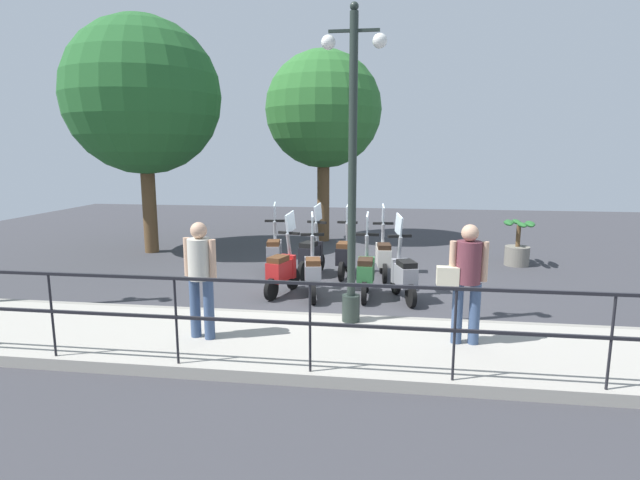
# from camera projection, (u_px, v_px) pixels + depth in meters

# --- Properties ---
(ground_plane) EXTENTS (28.00, 28.00, 0.00)m
(ground_plane) POSITION_uv_depth(u_px,v_px,m) (344.00, 287.00, 9.88)
(ground_plane) COLOR #38383D
(promenade_walkway) EXTENTS (2.20, 20.00, 0.15)m
(promenade_walkway) POSITION_uv_depth(u_px,v_px,m) (322.00, 343.00, 6.79)
(promenade_walkway) COLOR #A39E93
(promenade_walkway) RESTS_ON ground_plane
(fence_railing) EXTENTS (0.04, 16.03, 1.07)m
(fence_railing) POSITION_uv_depth(u_px,v_px,m) (310.00, 309.00, 5.62)
(fence_railing) COLOR black
(fence_railing) RESTS_ON promenade_walkway
(lamp_post_near) EXTENTS (0.26, 0.90, 4.48)m
(lamp_post_near) POSITION_uv_depth(u_px,v_px,m) (352.00, 188.00, 7.12)
(lamp_post_near) COLOR #232D28
(lamp_post_near) RESTS_ON promenade_walkway
(pedestrian_with_bag) EXTENTS (0.32, 0.65, 1.59)m
(pedestrian_with_bag) POSITION_uv_depth(u_px,v_px,m) (466.00, 275.00, 6.44)
(pedestrian_with_bag) COLOR #384C70
(pedestrian_with_bag) RESTS_ON promenade_walkway
(pedestrian_distant) EXTENTS (0.38, 0.48, 1.59)m
(pedestrian_distant) POSITION_uv_depth(u_px,v_px,m) (200.00, 271.00, 6.64)
(pedestrian_distant) COLOR #384C70
(pedestrian_distant) RESTS_ON promenade_walkway
(tree_large) EXTENTS (3.92, 3.92, 5.98)m
(tree_large) POSITION_uv_depth(u_px,v_px,m) (143.00, 97.00, 12.60)
(tree_large) COLOR brown
(tree_large) RESTS_ON ground_plane
(tree_distant) EXTENTS (3.34, 3.34, 5.50)m
(tree_distant) POSITION_uv_depth(u_px,v_px,m) (323.00, 110.00, 14.34)
(tree_distant) COLOR brown
(tree_distant) RESTS_ON ground_plane
(potted_palm) EXTENTS (1.06, 0.66, 1.05)m
(potted_palm) POSITION_uv_depth(u_px,v_px,m) (517.00, 247.00, 11.69)
(potted_palm) COLOR slate
(potted_palm) RESTS_ON ground_plane
(scooter_near_0) EXTENTS (1.20, 0.55, 1.54)m
(scooter_near_0) POSITION_uv_depth(u_px,v_px,m) (404.00, 274.00, 8.92)
(scooter_near_0) COLOR black
(scooter_near_0) RESTS_ON ground_plane
(scooter_near_1) EXTENTS (1.23, 0.44, 1.54)m
(scooter_near_1) POSITION_uv_depth(u_px,v_px,m) (366.00, 272.00, 9.09)
(scooter_near_1) COLOR black
(scooter_near_1) RESTS_ON ground_plane
(scooter_near_2) EXTENTS (1.22, 0.48, 1.54)m
(scooter_near_2) POSITION_uv_depth(u_px,v_px,m) (313.00, 272.00, 9.09)
(scooter_near_2) COLOR black
(scooter_near_2) RESTS_ON ground_plane
(scooter_near_3) EXTENTS (1.20, 0.55, 1.54)m
(scooter_near_3) POSITION_uv_depth(u_px,v_px,m) (282.00, 269.00, 9.28)
(scooter_near_3) COLOR black
(scooter_near_3) RESTS_ON ground_plane
(scooter_far_0) EXTENTS (1.23, 0.44, 1.54)m
(scooter_far_0) POSITION_uv_depth(u_px,v_px,m) (383.00, 256.00, 10.51)
(scooter_far_0) COLOR black
(scooter_far_0) RESTS_ON ground_plane
(scooter_far_1) EXTENTS (1.23, 0.44, 1.54)m
(scooter_far_1) POSITION_uv_depth(u_px,v_px,m) (345.00, 254.00, 10.67)
(scooter_far_1) COLOR black
(scooter_far_1) RESTS_ON ground_plane
(scooter_far_2) EXTENTS (1.20, 0.54, 1.54)m
(scooter_far_2) POSITION_uv_depth(u_px,v_px,m) (311.00, 254.00, 10.71)
(scooter_far_2) COLOR black
(scooter_far_2) RESTS_ON ground_plane
(scooter_far_3) EXTENTS (1.23, 0.45, 1.54)m
(scooter_far_3) POSITION_uv_depth(u_px,v_px,m) (274.00, 252.00, 10.89)
(scooter_far_3) COLOR black
(scooter_far_3) RESTS_ON ground_plane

